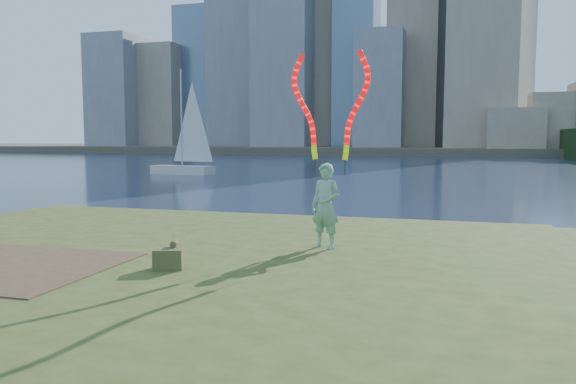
% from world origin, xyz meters
% --- Properties ---
extents(ground, '(320.00, 320.00, 0.00)m').
position_xyz_m(ground, '(0.00, 0.00, 0.00)').
color(ground, '#1A2843').
rests_on(ground, ground).
extents(grassy_knoll, '(20.00, 18.00, 0.80)m').
position_xyz_m(grassy_knoll, '(0.00, -2.30, 0.34)').
color(grassy_knoll, '#354418').
rests_on(grassy_knoll, ground).
extents(dirt_patch, '(3.20, 3.00, 0.02)m').
position_xyz_m(dirt_patch, '(-2.20, -3.20, 0.81)').
color(dirt_patch, '#47331E').
rests_on(dirt_patch, grassy_knoll).
extents(far_shore, '(320.00, 40.00, 1.20)m').
position_xyz_m(far_shore, '(0.00, 95.00, 0.60)').
color(far_shore, '#484334').
rests_on(far_shore, ground).
extents(woman_with_ribbons, '(1.96, 0.69, 4.01)m').
position_xyz_m(woman_with_ribbons, '(2.39, -0.23, 2.21)').
color(woman_with_ribbons, '#237A4D').
rests_on(woman_with_ribbons, grassy_knoll).
extents(canvas_bag, '(0.53, 0.60, 0.44)m').
position_xyz_m(canvas_bag, '(0.31, -2.62, 0.98)').
color(canvas_bag, '#444523').
rests_on(canvas_bag, grassy_knoll).
extents(sailboat, '(5.46, 2.46, 8.19)m').
position_xyz_m(sailboat, '(-15.19, 29.28, 1.41)').
color(sailboat, silver).
rests_on(sailboat, ground).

